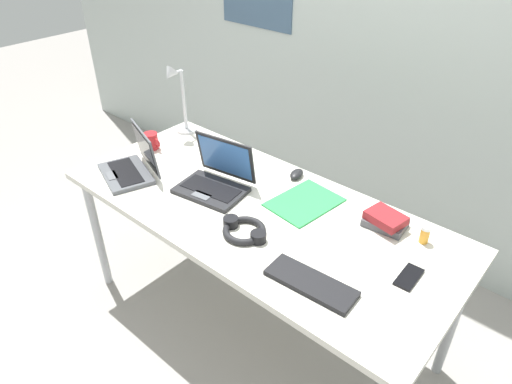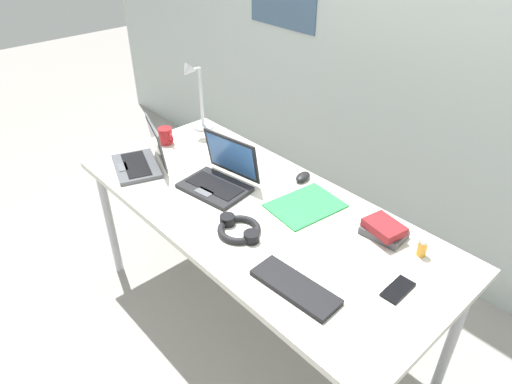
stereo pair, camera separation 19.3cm
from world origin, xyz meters
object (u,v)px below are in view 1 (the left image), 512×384
at_px(pill_bottle, 425,234).
at_px(book_stack, 385,220).
at_px(external_keyboard, 311,283).
at_px(headphones, 244,230).
at_px(computer_mouse, 297,174).
at_px(laptop_mid_desk, 215,180).
at_px(desk_lamp, 179,100).
at_px(laptop_back_left, 132,166).
at_px(cell_phone, 409,277).
at_px(paper_folder_near_lamp, 304,202).
at_px(coffee_mug, 151,141).

bearing_deg(pill_bottle, book_stack, -175.84).
bearing_deg(external_keyboard, headphones, 166.95).
bearing_deg(computer_mouse, external_keyboard, -62.67).
height_order(laptop_mid_desk, book_stack, laptop_mid_desk).
bearing_deg(laptop_mid_desk, desk_lamp, 153.00).
distance_m(desk_lamp, external_keyboard, 1.37).
distance_m(laptop_back_left, pill_bottle, 1.37).
relative_size(desk_lamp, pill_bottle, 5.07).
xyz_separation_m(laptop_back_left, cell_phone, (1.34, 0.21, -0.04)).
bearing_deg(external_keyboard, laptop_back_left, 173.90).
relative_size(pill_bottle, paper_folder_near_lamp, 0.25).
xyz_separation_m(laptop_mid_desk, laptop_back_left, (-0.40, -0.17, -0.00)).
relative_size(external_keyboard, headphones, 1.54).
relative_size(cell_phone, headphones, 0.64).
bearing_deg(coffee_mug, paper_folder_near_lamp, 7.54).
relative_size(paper_folder_near_lamp, coffee_mug, 2.74).
distance_m(laptop_mid_desk, paper_folder_near_lamp, 0.42).
xyz_separation_m(computer_mouse, book_stack, (0.51, -0.07, 0.02)).
xyz_separation_m(laptop_mid_desk, pill_bottle, (0.90, 0.26, -0.01)).
relative_size(laptop_mid_desk, laptop_back_left, 0.96).
height_order(desk_lamp, book_stack, desk_lamp).
xyz_separation_m(laptop_mid_desk, headphones, (0.32, -0.16, -0.03)).
distance_m(laptop_mid_desk, computer_mouse, 0.40).
height_order(external_keyboard, coffee_mug, coffee_mug).
bearing_deg(external_keyboard, cell_phone, 42.91).
relative_size(laptop_mid_desk, computer_mouse, 3.58).
bearing_deg(pill_bottle, paper_folder_near_lamp, -170.01).
relative_size(laptop_mid_desk, book_stack, 1.94).
xyz_separation_m(pill_bottle, paper_folder_near_lamp, (-0.51, -0.09, -0.04)).
height_order(external_keyboard, headphones, headphones).
relative_size(desk_lamp, coffee_mug, 3.54).
xyz_separation_m(external_keyboard, pill_bottle, (0.20, 0.49, 0.03)).
bearing_deg(laptop_back_left, book_stack, 20.68).
bearing_deg(computer_mouse, coffee_mug, -173.60).
xyz_separation_m(desk_lamp, computer_mouse, (0.78, 0.04, -0.18)).
relative_size(headphones, coffee_mug, 1.89).
bearing_deg(laptop_back_left, computer_mouse, 38.83).
distance_m(desk_lamp, laptop_mid_desk, 0.65).
bearing_deg(book_stack, computer_mouse, 171.66).
xyz_separation_m(computer_mouse, pill_bottle, (0.67, -0.06, 0.02)).
relative_size(headphones, paper_folder_near_lamp, 0.69).
distance_m(desk_lamp, cell_phone, 1.54).
height_order(laptop_back_left, coffee_mug, laptop_back_left).
relative_size(desk_lamp, computer_mouse, 4.17).
height_order(computer_mouse, pill_bottle, pill_bottle).
bearing_deg(desk_lamp, external_keyboard, -21.94).
bearing_deg(paper_folder_near_lamp, coffee_mug, -172.46).
bearing_deg(pill_bottle, computer_mouse, 174.67).
xyz_separation_m(headphones, book_stack, (0.41, 0.41, 0.02)).
bearing_deg(desk_lamp, paper_folder_near_lamp, -6.71).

